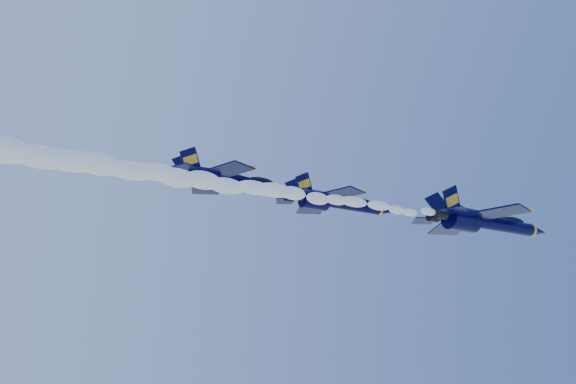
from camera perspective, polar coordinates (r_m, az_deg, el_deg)
name	(u,v)px	position (r m, az deg, el deg)	size (l,w,h in m)	color
jet_lead	(485,222)	(74.16, 17.07, -2.56)	(16.98, 13.93, 6.31)	black
smoke_trail_jet_lead	(235,185)	(57.32, -4.69, 0.60)	(45.55, 2.16, 1.95)	white
jet_second	(336,202)	(76.45, 4.27, -0.93)	(14.91, 12.23, 5.54)	black
smoke_trail_jet_second	(85,166)	(66.07, -17.61, 2.23)	(45.55, 1.90, 1.71)	white
jet_third	(229,181)	(77.16, -5.27, 1.02)	(16.33, 13.40, 6.07)	black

